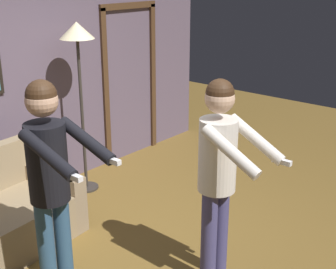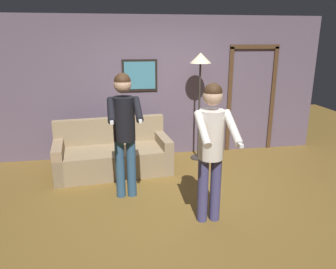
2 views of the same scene
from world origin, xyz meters
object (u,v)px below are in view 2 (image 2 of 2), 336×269
(torchiere_lamp, at_px, (200,69))
(person_standing_left, at_px, (124,124))
(couch, at_px, (113,156))
(person_standing_right, at_px, (211,141))

(torchiere_lamp, bearing_deg, person_standing_left, -136.30)
(couch, relative_size, torchiere_lamp, 1.01)
(torchiere_lamp, bearing_deg, person_standing_right, -101.03)
(person_standing_left, xyz_separation_m, person_standing_right, (0.98, -0.82, -0.04))
(couch, bearing_deg, person_standing_left, -79.21)
(couch, bearing_deg, torchiere_lamp, 13.10)
(couch, bearing_deg, person_standing_right, -56.97)
(torchiere_lamp, height_order, person_standing_right, torchiere_lamp)
(torchiere_lamp, relative_size, person_standing_right, 1.13)
(couch, xyz_separation_m, person_standing_right, (1.17, -1.80, 0.77))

